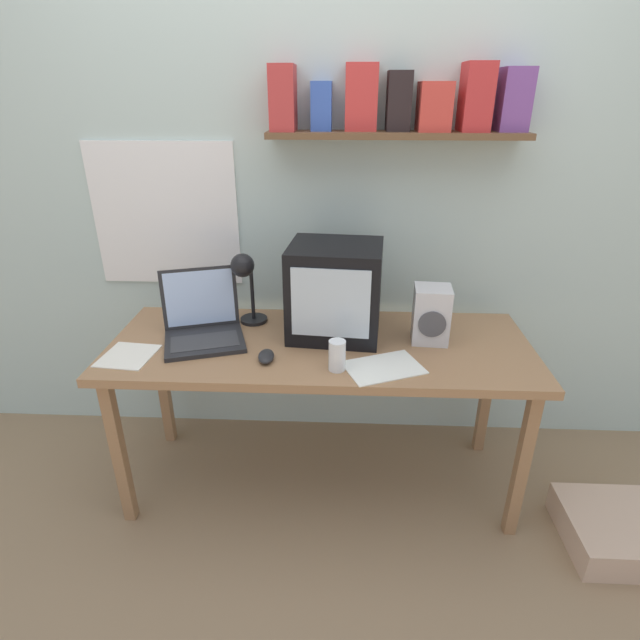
{
  "coord_description": "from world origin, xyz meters",
  "views": [
    {
      "loc": [
        0.08,
        -1.78,
        1.63
      ],
      "look_at": [
        0.0,
        0.0,
        0.81
      ],
      "focal_mm": 28.0,
      "sensor_mm": 36.0,
      "label": 1
    }
  ],
  "objects": [
    {
      "name": "ground_plane",
      "position": [
        0.0,
        0.0,
        0.0
      ],
      "size": [
        12.0,
        12.0,
        0.0
      ],
      "primitive_type": "plane",
      "color": "#917557"
    },
    {
      "name": "open_notebook",
      "position": [
        0.24,
        -0.19,
        0.71
      ],
      "size": [
        0.32,
        0.28,
        0.0
      ],
      "rotation": [
        0.0,
        0.0,
        0.39
      ],
      "color": "white",
      "rests_on": "corner_desk"
    },
    {
      "name": "floor_cushion",
      "position": [
        1.17,
        -0.3,
        0.06
      ],
      "size": [
        0.38,
        0.38,
        0.13
      ],
      "color": "#CFAD93",
      "rests_on": "ground_plane"
    },
    {
      "name": "corner_desk",
      "position": [
        0.0,
        0.0,
        0.65
      ],
      "size": [
        1.68,
        0.65,
        0.71
      ],
      "color": "#9E734D",
      "rests_on": "ground_plane"
    },
    {
      "name": "juice_glass",
      "position": [
        0.07,
        -0.21,
        0.76
      ],
      "size": [
        0.06,
        0.06,
        0.11
      ],
      "color": "white",
      "rests_on": "corner_desk"
    },
    {
      "name": "crt_monitor",
      "position": [
        0.06,
        0.09,
        0.9
      ],
      "size": [
        0.39,
        0.36,
        0.38
      ],
      "rotation": [
        0.0,
        0.0,
        -0.09
      ],
      "color": "black",
      "rests_on": "corner_desk"
    },
    {
      "name": "laptop",
      "position": [
        -0.48,
        0.03,
        0.78
      ],
      "size": [
        0.38,
        0.37,
        0.27
      ],
      "rotation": [
        0.0,
        0.0,
        0.31
      ],
      "color": "#232326",
      "rests_on": "corner_desk"
    },
    {
      "name": "space_heater",
      "position": [
        0.44,
        0.04,
        0.82
      ],
      "size": [
        0.15,
        0.15,
        0.23
      ],
      "rotation": [
        0.0,
        0.0,
        -0.08
      ],
      "color": "silver",
      "rests_on": "corner_desk"
    },
    {
      "name": "computer_mouse",
      "position": [
        -0.2,
        -0.15,
        0.72
      ],
      "size": [
        0.07,
        0.11,
        0.03
      ],
      "rotation": [
        0.0,
        0.0,
        0.06
      ],
      "color": "#232326",
      "rests_on": "corner_desk"
    },
    {
      "name": "loose_paper_near_laptop",
      "position": [
        -0.73,
        -0.15,
        0.71
      ],
      "size": [
        0.21,
        0.22,
        0.0
      ],
      "rotation": [
        0.0,
        0.0,
        -0.11
      ],
      "color": "white",
      "rests_on": "corner_desk"
    },
    {
      "name": "desk_lamp",
      "position": [
        -0.32,
        0.15,
        0.93
      ],
      "size": [
        0.13,
        0.16,
        0.32
      ],
      "rotation": [
        0.0,
        0.0,
        -0.4
      ],
      "color": "black",
      "rests_on": "corner_desk"
    },
    {
      "name": "back_wall",
      "position": [
        0.0,
        0.46,
        1.31
      ],
      "size": [
        5.6,
        0.24,
        2.6
      ],
      "color": "silver",
      "rests_on": "ground_plane"
    }
  ]
}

